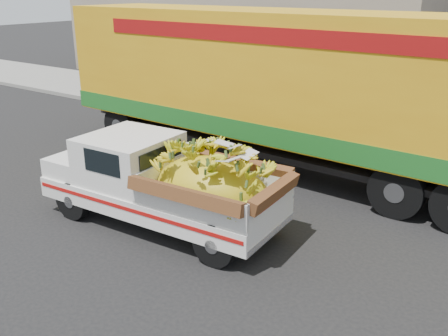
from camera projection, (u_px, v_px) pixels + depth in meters
The scene contains 6 objects.
ground at pixel (153, 240), 9.03m from camera, with size 100.00×100.00×0.00m, color black.
curb at pixel (321, 142), 14.42m from camera, with size 60.00×0.25×0.15m, color gray.
sidewalk at pixel (349, 126), 16.03m from camera, with size 60.00×4.00×0.14m, color gray.
building_left at pixel (243, 26), 24.06m from camera, with size 18.00×6.00×5.00m, color gray.
pickup_truck at pixel (176, 185), 9.15m from camera, with size 4.81×2.00×1.65m.
semi_trailer at pixel (276, 83), 11.94m from camera, with size 12.03×2.96×3.80m.
Camera 1 is at (5.70, -5.80, 4.33)m, focal length 40.00 mm.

